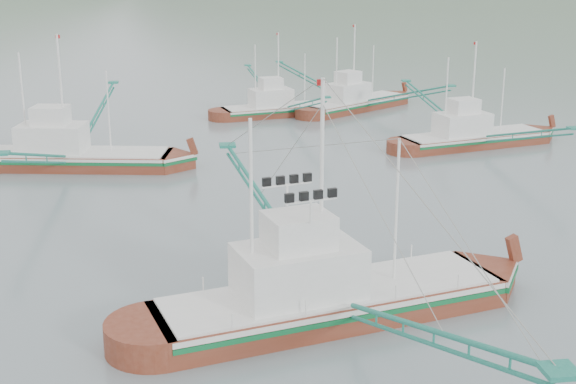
{
  "coord_description": "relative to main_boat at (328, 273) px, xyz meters",
  "views": [
    {
      "loc": [
        -5.52,
        -34.3,
        15.4
      ],
      "look_at": [
        0.0,
        6.0,
        3.2
      ],
      "focal_mm": 50.0,
      "sensor_mm": 36.0,
      "label": 1
    }
  ],
  "objects": [
    {
      "name": "ground",
      "position": [
        -0.54,
        2.74,
        -2.14
      ],
      "size": [
        1200.0,
        1200.0,
        0.0
      ],
      "primitive_type": "plane",
      "color": "slate",
      "rests_on": "ground"
    },
    {
      "name": "bg_boat_far",
      "position": [
        3.8,
        45.43,
        -0.58
      ],
      "size": [
        12.24,
        21.12,
        8.68
      ],
      "rotation": [
        0.0,
        0.0,
        0.23
      ],
      "color": "maroon",
      "rests_on": "ground"
    },
    {
      "name": "bg_boat_right",
      "position": [
        17.84,
        30.35,
        -0.45
      ],
      "size": [
        13.07,
        22.48,
        9.26
      ],
      "rotation": [
        0.0,
        0.0,
        0.25
      ],
      "color": "maroon",
      "rests_on": "ground"
    },
    {
      "name": "bg_boat_extra",
      "position": [
        11.64,
        47.29,
        -0.17
      ],
      "size": [
        16.92,
        20.41,
        9.26
      ],
      "rotation": [
        0.0,
        0.0,
        0.62
      ],
      "color": "maroon",
      "rests_on": "ground"
    },
    {
      "name": "bg_boat_left",
      "position": [
        -14.23,
        27.82,
        -0.38
      ],
      "size": [
        14.87,
        25.9,
        10.57
      ],
      "rotation": [
        0.0,
        0.0,
        -0.17
      ],
      "color": "maroon",
      "rests_on": "ground"
    },
    {
      "name": "main_boat",
      "position": [
        0.0,
        0.0,
        0.0
      ],
      "size": [
        16.1,
        27.67,
        11.41
      ],
      "rotation": [
        0.0,
        0.0,
        0.26
      ],
      "color": "maroon",
      "rests_on": "ground"
    }
  ]
}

